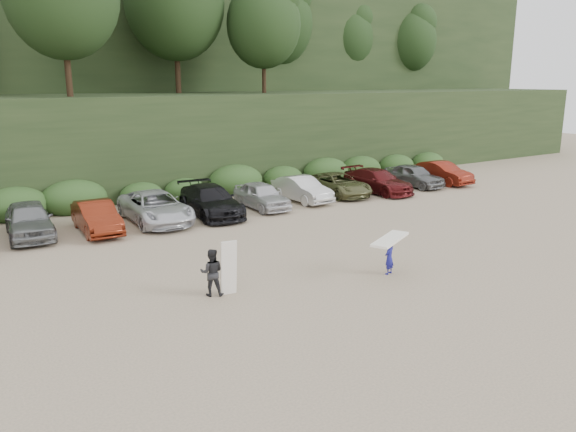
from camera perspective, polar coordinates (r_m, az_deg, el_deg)
ground at (r=21.39m, az=2.74°, el=-5.24°), size 120.00×120.00×0.00m
hillside_backdrop at (r=53.79m, az=-21.33°, el=17.38°), size 90.00×41.50×28.00m
parked_cars at (r=28.98m, az=-11.16°, el=1.11°), size 39.06×5.97×1.62m
child_surfer at (r=20.72m, az=10.28°, el=-3.38°), size 2.32×1.60×1.37m
adult_surfer at (r=18.62m, az=-7.60°, el=-5.65°), size 1.25×0.91×1.87m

